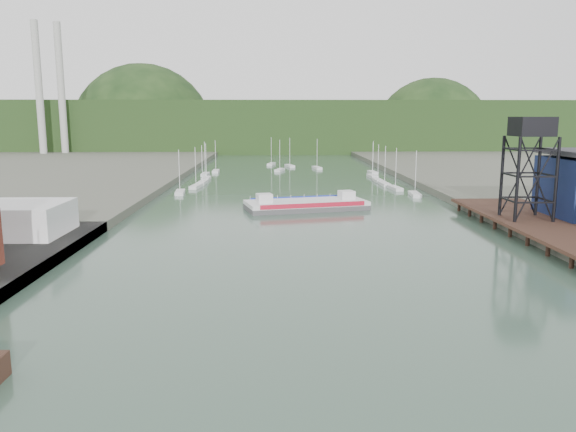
{
  "coord_description": "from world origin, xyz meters",
  "views": [
    {
      "loc": [
        -5.12,
        -29.13,
        18.17
      ],
      "look_at": [
        -3.12,
        50.66,
        4.0
      ],
      "focal_mm": 35.0,
      "sensor_mm": 36.0,
      "label": 1
    }
  ],
  "objects": [
    {
      "name": "white_shed",
      "position": [
        -44.0,
        50.0,
        3.85
      ],
      "size": [
        18.0,
        12.0,
        4.5
      ],
      "primitive_type": "cube",
      "color": "silver",
      "rests_on": "west_quay"
    },
    {
      "name": "lift_tower",
      "position": [
        35.0,
        58.0,
        15.65
      ],
      "size": [
        6.5,
        6.5,
        16.0
      ],
      "color": "black",
      "rests_on": "east_pier"
    },
    {
      "name": "marina_sailboats",
      "position": [
        0.08,
        138.46,
        0.35
      ],
      "size": [
        57.71,
        92.65,
        0.9
      ],
      "color": "silver",
      "rests_on": "ground"
    },
    {
      "name": "smokestacks",
      "position": [
        -106.0,
        232.5,
        30.0
      ],
      "size": [
        11.2,
        8.2,
        60.0
      ],
      "color": "#ABABA5",
      "rests_on": "ground"
    },
    {
      "name": "distant_hills",
      "position": [
        -3.98,
        301.35,
        10.38
      ],
      "size": [
        500.0,
        120.0,
        80.0
      ],
      "color": "black",
      "rests_on": "ground"
    },
    {
      "name": "chain_ferry",
      "position": [
        1.25,
        80.84,
        0.98
      ],
      "size": [
        25.25,
        14.87,
        3.41
      ],
      "rotation": [
        0.0,
        0.0,
        0.24
      ],
      "color": "#49494B",
      "rests_on": "ground"
    }
  ]
}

